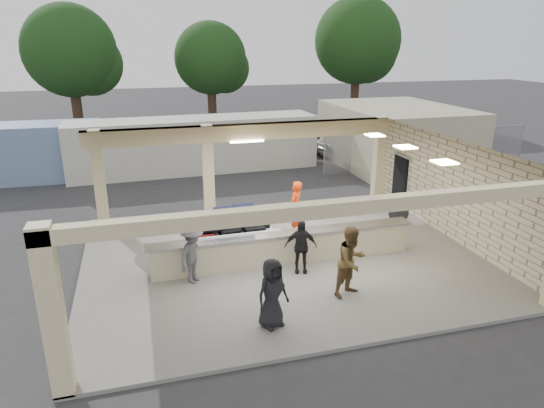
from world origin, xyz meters
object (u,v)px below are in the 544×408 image
object	(u,v)px
passenger_a	(352,261)
container_white	(195,144)
drum_fan	(398,212)
baggage_handler	(295,208)
car_white_a	(353,144)
baggage_counter	(285,248)
passenger_c	(193,254)
luggage_cart	(231,230)
car_dark	(309,141)
passenger_d	(272,293)
car_white_b	(390,139)
passenger_b	(301,246)

from	to	relation	value
passenger_a	container_white	distance (m)	14.74
drum_fan	container_white	distance (m)	11.98
baggage_handler	car_white_a	xyz separation A→B (m)	(7.39, 11.29, -0.40)
baggage_counter	passenger_c	distance (m)	2.88
baggage_counter	container_white	xyz separation A→B (m)	(-1.16, 12.23, 0.79)
luggage_cart	car_white_a	world-z (taller)	luggage_cart
passenger_a	car_dark	size ratio (longest dim) A/B	0.50
car_white_a	container_white	size ratio (longest dim) A/B	0.36
passenger_d	car_white_a	distance (m)	19.25
passenger_c	car_white_b	xyz separation A→B (m)	(14.05, 14.59, -0.27)
baggage_counter	container_white	size ratio (longest dim) A/B	0.65
car_white_a	passenger_b	bearing A→B (deg)	137.32
luggage_cart	passenger_c	xyz separation A→B (m)	(-1.35, -1.51, -0.00)
baggage_counter	baggage_handler	world-z (taller)	baggage_handler
baggage_counter	passenger_b	xyz separation A→B (m)	(0.25, -0.71, 0.31)
passenger_b	car_white_a	size ratio (longest dim) A/B	0.35
passenger_b	car_white_a	xyz separation A→B (m)	(8.16, 14.11, -0.25)
drum_fan	container_white	world-z (taller)	container_white
passenger_b	passenger_c	bearing A→B (deg)	-170.34
luggage_cart	drum_fan	world-z (taller)	luggage_cart
luggage_cart	passenger_b	xyz separation A→B (m)	(1.72, -1.72, -0.04)
passenger_d	baggage_counter	bearing A→B (deg)	45.50
car_white_a	car_white_b	xyz separation A→B (m)	(2.83, 0.69, 0.02)
luggage_cart	passenger_b	distance (m)	2.43
luggage_cart	drum_fan	distance (m)	6.47
drum_fan	passenger_d	distance (m)	8.10
passenger_d	car_dark	xyz separation A→B (m)	(7.42, 18.07, -0.32)
baggage_counter	container_white	bearing A→B (deg)	95.39
passenger_c	car_dark	size ratio (longest dim) A/B	0.44
luggage_cart	passenger_c	size ratio (longest dim) A/B	1.61
passenger_b	container_white	xyz separation A→B (m)	(-1.41, 12.94, 0.47)
drum_fan	car_dark	xyz separation A→B (m)	(1.18, 12.91, 0.05)
car_white_b	passenger_b	bearing A→B (deg)	164.91
drum_fan	passenger_c	world-z (taller)	passenger_c
car_white_b	luggage_cart	bearing A→B (deg)	157.33
passenger_c	car_dark	distance (m)	17.76
luggage_cart	baggage_counter	bearing A→B (deg)	-35.17
luggage_cart	container_white	xyz separation A→B (m)	(0.31, 11.22, 0.43)
drum_fan	car_dark	world-z (taller)	car_dark
car_dark	baggage_handler	bearing A→B (deg)	170.95
baggage_handler	passenger_c	size ratio (longest dim) A/B	1.13
passenger_c	car_white_b	world-z (taller)	passenger_c
baggage_handler	car_dark	bearing A→B (deg)	-160.79
passenger_a	passenger_d	bearing A→B (deg)	177.45
luggage_cart	car_white_a	distance (m)	15.85
car_dark	car_white_a	bearing A→B (deg)	-109.53
car_white_b	container_white	world-z (taller)	container_white
baggage_counter	baggage_handler	distance (m)	2.39
passenger_a	container_white	bearing A→B (deg)	76.07
passenger_b	car_white_b	size ratio (longest dim) A/B	0.38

